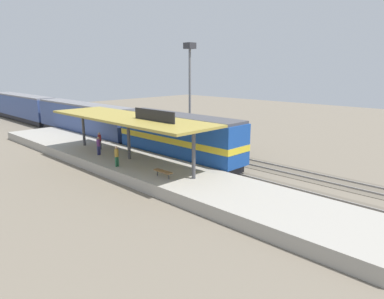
{
  "coord_description": "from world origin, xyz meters",
  "views": [
    {
      "loc": [
        -22.02,
        -24.94,
        8.81
      ],
      "look_at": [
        -1.38,
        -4.67,
        2.0
      ],
      "focal_mm": 32.42,
      "sensor_mm": 36.0,
      "label": 1
    }
  ],
  "objects_px": {
    "freight_car": "(196,133)",
    "light_mast": "(190,72)",
    "locomotive": "(178,137)",
    "passenger_carriage_rear": "(23,107)",
    "passenger_carriage_front": "(83,119)",
    "person_boarding": "(117,155)",
    "platform_bench": "(163,172)",
    "person_waiting": "(99,145)",
    "person_walking": "(100,140)"
  },
  "relations": [
    {
      "from": "locomotive",
      "to": "light_mast",
      "type": "bearing_deg",
      "value": 38.41
    },
    {
      "from": "platform_bench",
      "to": "passenger_carriage_front",
      "type": "distance_m",
      "value": 23.52
    },
    {
      "from": "passenger_carriage_front",
      "to": "light_mast",
      "type": "relative_size",
      "value": 1.71
    },
    {
      "from": "freight_car",
      "to": "light_mast",
      "type": "distance_m",
      "value": 8.25
    },
    {
      "from": "passenger_carriage_rear",
      "to": "person_boarding",
      "type": "bearing_deg",
      "value": -99.89
    },
    {
      "from": "passenger_carriage_rear",
      "to": "light_mast",
      "type": "distance_m",
      "value": 34.08
    },
    {
      "from": "locomotive",
      "to": "person_boarding",
      "type": "bearing_deg",
      "value": 178.22
    },
    {
      "from": "person_waiting",
      "to": "platform_bench",
      "type": "bearing_deg",
      "value": -91.87
    },
    {
      "from": "passenger_carriage_front",
      "to": "person_waiting",
      "type": "distance_m",
      "value": 14.42
    },
    {
      "from": "platform_bench",
      "to": "passenger_carriage_rear",
      "type": "bearing_deg",
      "value": 82.15
    },
    {
      "from": "platform_bench",
      "to": "person_walking",
      "type": "bearing_deg",
      "value": 82.22
    },
    {
      "from": "passenger_carriage_front",
      "to": "light_mast",
      "type": "height_order",
      "value": "light_mast"
    },
    {
      "from": "locomotive",
      "to": "light_mast",
      "type": "relative_size",
      "value": 1.23
    },
    {
      "from": "person_walking",
      "to": "person_boarding",
      "type": "bearing_deg",
      "value": -109.5
    },
    {
      "from": "passenger_carriage_front",
      "to": "passenger_carriage_rear",
      "type": "relative_size",
      "value": 1.0
    },
    {
      "from": "freight_car",
      "to": "person_waiting",
      "type": "relative_size",
      "value": 7.02
    },
    {
      "from": "platform_bench",
      "to": "person_boarding",
      "type": "relative_size",
      "value": 0.99
    },
    {
      "from": "locomotive",
      "to": "passenger_carriage_rear",
      "type": "relative_size",
      "value": 0.72
    },
    {
      "from": "locomotive",
      "to": "person_waiting",
      "type": "xyz_separation_m",
      "value": [
        -5.69,
        4.76,
        -0.56
      ]
    },
    {
      "from": "person_waiting",
      "to": "locomotive",
      "type": "bearing_deg",
      "value": -39.92
    },
    {
      "from": "passenger_carriage_rear",
      "to": "passenger_carriage_front",
      "type": "bearing_deg",
      "value": -90.0
    },
    {
      "from": "locomotive",
      "to": "passenger_carriage_rear",
      "type": "xyz_separation_m",
      "value": [
        0.0,
        38.8,
        -0.1
      ]
    },
    {
      "from": "person_walking",
      "to": "light_mast",
      "type": "bearing_deg",
      "value": -2.25
    },
    {
      "from": "locomotive",
      "to": "freight_car",
      "type": "xyz_separation_m",
      "value": [
        4.6,
        2.11,
        -0.44
      ]
    },
    {
      "from": "passenger_carriage_rear",
      "to": "person_waiting",
      "type": "xyz_separation_m",
      "value": [
        -5.69,
        -34.04,
        -0.46
      ]
    },
    {
      "from": "passenger_carriage_front",
      "to": "person_walking",
      "type": "height_order",
      "value": "passenger_carriage_front"
    },
    {
      "from": "person_boarding",
      "to": "locomotive",
      "type": "bearing_deg",
      "value": -1.78
    },
    {
      "from": "passenger_carriage_rear",
      "to": "person_boarding",
      "type": "xyz_separation_m",
      "value": [
        -6.73,
        -38.59,
        -0.46
      ]
    },
    {
      "from": "passenger_carriage_front",
      "to": "person_boarding",
      "type": "xyz_separation_m",
      "value": [
        -6.73,
        -17.79,
        -0.46
      ]
    },
    {
      "from": "person_boarding",
      "to": "light_mast",
      "type": "bearing_deg",
      "value": 22.35
    },
    {
      "from": "locomotive",
      "to": "person_waiting",
      "type": "bearing_deg",
      "value": 140.08
    },
    {
      "from": "platform_bench",
      "to": "light_mast",
      "type": "xyz_separation_m",
      "value": [
        13.8,
        10.9,
        7.05
      ]
    },
    {
      "from": "person_waiting",
      "to": "passenger_carriage_front",
      "type": "bearing_deg",
      "value": 66.74
    },
    {
      "from": "light_mast",
      "to": "person_walking",
      "type": "height_order",
      "value": "light_mast"
    },
    {
      "from": "passenger_carriage_front",
      "to": "locomotive",
      "type": "bearing_deg",
      "value": -90.0
    },
    {
      "from": "freight_car",
      "to": "person_waiting",
      "type": "xyz_separation_m",
      "value": [
        -10.29,
        2.65,
        -0.12
      ]
    },
    {
      "from": "platform_bench",
      "to": "person_walking",
      "type": "xyz_separation_m",
      "value": [
        1.56,
        11.38,
        0.51
      ]
    },
    {
      "from": "platform_bench",
      "to": "light_mast",
      "type": "bearing_deg",
      "value": 38.31
    },
    {
      "from": "person_walking",
      "to": "passenger_carriage_rear",
      "type": "bearing_deg",
      "value": 82.13
    },
    {
      "from": "person_waiting",
      "to": "person_walking",
      "type": "relative_size",
      "value": 1.0
    },
    {
      "from": "passenger_carriage_front",
      "to": "person_boarding",
      "type": "bearing_deg",
      "value": -110.72
    },
    {
      "from": "person_walking",
      "to": "platform_bench",
      "type": "bearing_deg",
      "value": -97.78
    },
    {
      "from": "person_waiting",
      "to": "freight_car",
      "type": "bearing_deg",
      "value": -14.42
    },
    {
      "from": "passenger_carriage_rear",
      "to": "light_mast",
      "type": "xyz_separation_m",
      "value": [
        7.8,
        -32.62,
        6.08
      ]
    },
    {
      "from": "locomotive",
      "to": "passenger_carriage_front",
      "type": "xyz_separation_m",
      "value": [
        0.0,
        18.0,
        -0.1
      ]
    },
    {
      "from": "person_boarding",
      "to": "person_walking",
      "type": "bearing_deg",
      "value": 70.5
    },
    {
      "from": "platform_bench",
      "to": "person_boarding",
      "type": "xyz_separation_m",
      "value": [
        -0.73,
        4.93,
        0.51
      ]
    },
    {
      "from": "platform_bench",
      "to": "person_walking",
      "type": "height_order",
      "value": "person_walking"
    },
    {
      "from": "passenger_carriage_rear",
      "to": "light_mast",
      "type": "bearing_deg",
      "value": -76.55
    },
    {
      "from": "person_waiting",
      "to": "passenger_carriage_rear",
      "type": "bearing_deg",
      "value": 80.51
    }
  ]
}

